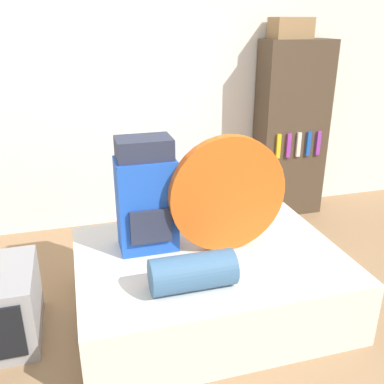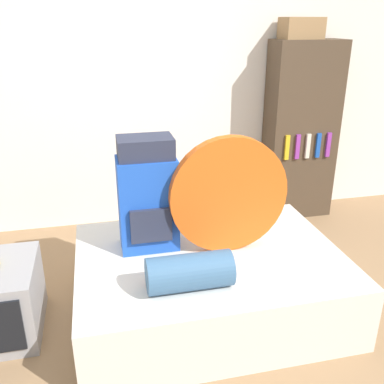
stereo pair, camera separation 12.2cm
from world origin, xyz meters
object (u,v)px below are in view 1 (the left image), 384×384
at_px(sleeping_roll, 193,272).
at_px(bookshelf, 291,131).
at_px(cardboard_box, 291,28).
at_px(tent_bag, 228,194).
at_px(backpack, 146,197).

xyz_separation_m(sleeping_roll, bookshelf, (1.50, 1.71, 0.31)).
distance_m(sleeping_roll, cardboard_box, 2.58).
bearing_deg(cardboard_box, tent_bag, -128.44).
distance_m(backpack, cardboard_box, 2.22).
bearing_deg(cardboard_box, bookshelf, -21.04).
bearing_deg(bookshelf, tent_bag, -130.98).
bearing_deg(sleeping_roll, bookshelf, 48.89).
distance_m(tent_bag, cardboard_box, 1.98).
bearing_deg(backpack, tent_bag, -17.29).
xyz_separation_m(backpack, bookshelf, (1.65, 1.17, 0.05)).
relative_size(backpack, sleeping_roll, 1.55).
distance_m(tent_bag, sleeping_roll, 0.59).
bearing_deg(bookshelf, backpack, -144.80).
xyz_separation_m(bookshelf, cardboard_box, (-0.08, 0.03, 0.95)).
distance_m(backpack, sleeping_roll, 0.63).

